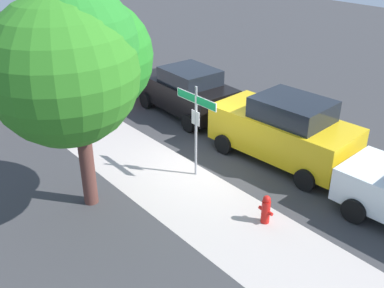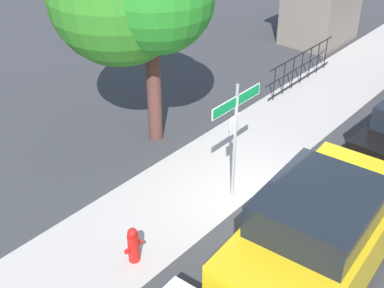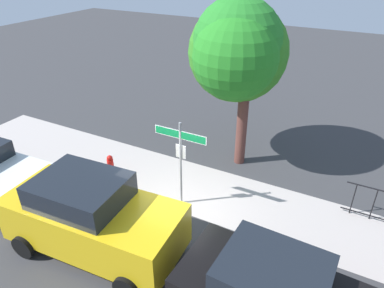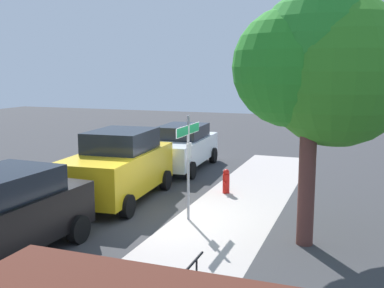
% 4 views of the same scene
% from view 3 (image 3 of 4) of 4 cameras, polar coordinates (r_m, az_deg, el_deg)
% --- Properties ---
extents(ground_plane, '(60.00, 60.00, 0.00)m').
position_cam_3_polar(ground_plane, '(10.67, -1.91, -10.99)').
color(ground_plane, '#38383A').
extents(sidewalk_strip, '(24.00, 2.60, 0.00)m').
position_cam_3_polar(sidewalk_strip, '(11.02, 10.76, -10.07)').
color(sidewalk_strip, '#B4A9A3').
rests_on(sidewalk_strip, ground_plane).
extents(street_sign, '(1.62, 0.07, 2.75)m').
position_cam_3_polar(street_sign, '(9.92, -1.90, -0.83)').
color(street_sign, '#9EA0A5').
rests_on(street_sign, ground_plane).
extents(shade_tree, '(3.34, 3.95, 5.70)m').
position_cam_3_polar(shade_tree, '(11.80, 7.71, 14.82)').
color(shade_tree, brown).
rests_on(shade_tree, ground_plane).
extents(car_yellow, '(4.62, 2.41, 2.10)m').
position_cam_3_polar(car_yellow, '(9.27, -15.96, -11.30)').
color(car_yellow, gold).
rests_on(car_yellow, ground_plane).
extents(fire_hydrant, '(0.42, 0.22, 0.78)m').
position_cam_3_polar(fire_hydrant, '(12.34, -13.11, -3.42)').
color(fire_hydrant, red).
rests_on(fire_hydrant, ground_plane).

